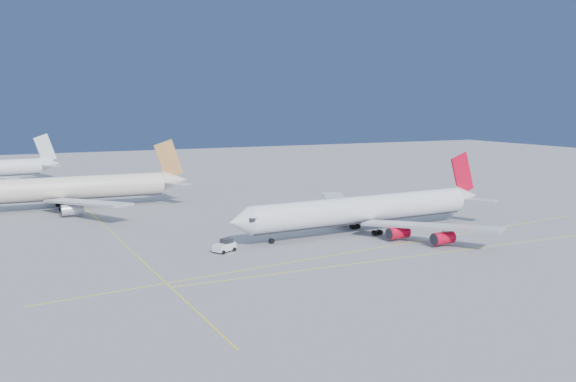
% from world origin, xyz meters
% --- Properties ---
extents(ground, '(500.00, 500.00, 0.00)m').
position_xyz_m(ground, '(0.00, 0.00, 0.00)').
color(ground, slate).
rests_on(ground, ground).
extents(taxiway_lines, '(118.86, 140.00, 0.02)m').
position_xyz_m(taxiway_lines, '(-14.71, 6.34, 0.01)').
color(taxiway_lines, yellow).
rests_on(taxiway_lines, ground).
extents(airliner_virgin, '(61.76, 55.34, 15.23)m').
position_xyz_m(airliner_virgin, '(7.06, 7.33, 4.59)').
color(airliner_virgin, white).
rests_on(airliner_virgin, ground).
extents(airliner_etihad, '(63.40, 58.70, 16.58)m').
position_xyz_m(airliner_etihad, '(-44.95, 64.01, 5.05)').
color(airliner_etihad, beige).
rests_on(airliner_etihad, ground).
extents(pushback_tug, '(4.57, 3.89, 2.30)m').
position_xyz_m(pushback_tug, '(-25.39, 3.23, 1.07)').
color(pushback_tug, white).
rests_on(pushback_tug, ground).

